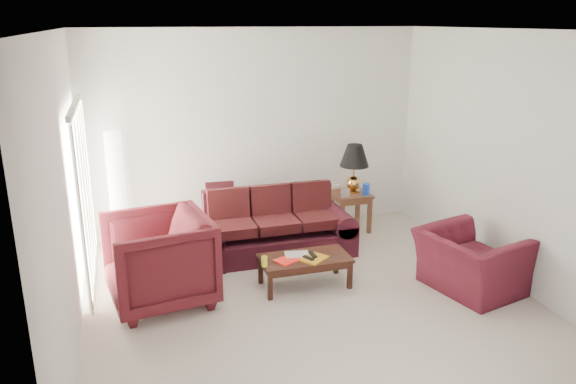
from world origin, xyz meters
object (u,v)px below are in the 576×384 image
object	(u,v)px
floor_lamp	(117,191)
armchair_right	(470,262)
end_table	(350,211)
sofa	(274,224)
coffee_table	(305,271)
armchair_left	(159,260)

from	to	relation	value
floor_lamp	armchair_right	size ratio (longest dim) A/B	1.55
end_table	sofa	bearing A→B (deg)	-156.84
sofa	end_table	distance (m)	1.49
sofa	end_table	world-z (taller)	sofa
sofa	end_table	xyz separation A→B (m)	(1.36, 0.58, -0.14)
sofa	floor_lamp	world-z (taller)	floor_lamp
end_table	coffee_table	bearing A→B (deg)	-128.15
sofa	coffee_table	distance (m)	1.07
armchair_right	end_table	bearing A→B (deg)	0.26
armchair_right	coffee_table	bearing A→B (deg)	56.53
floor_lamp	armchair_left	size ratio (longest dim) A/B	1.50
armchair_right	coffee_table	size ratio (longest dim) A/B	1.02
floor_lamp	armchair_left	bearing A→B (deg)	-77.22
floor_lamp	armchair_left	xyz separation A→B (m)	(0.40, -1.76, -0.34)
armchair_right	coffee_table	xyz separation A→B (m)	(-1.84, 0.66, -0.17)
end_table	armchair_left	world-z (taller)	armchair_left
floor_lamp	armchair_right	distance (m)	4.70
armchair_left	armchair_right	size ratio (longest dim) A/B	1.03
sofa	floor_lamp	xyz separation A→B (m)	(-2.01, 0.82, 0.41)
end_table	coffee_table	world-z (taller)	end_table
armchair_left	coffee_table	world-z (taller)	armchair_left
sofa	coffee_table	xyz separation A→B (m)	(0.09, -1.03, -0.25)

